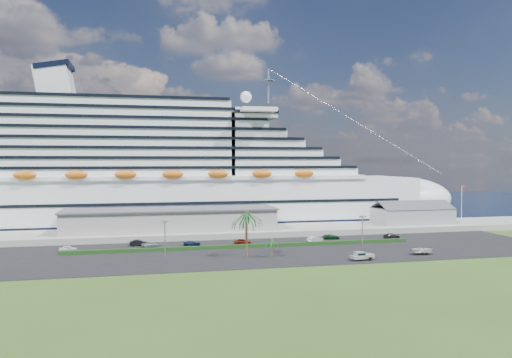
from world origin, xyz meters
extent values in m
plane|color=#334F1A|center=(0.00, 0.00, 0.00)|extent=(420.00, 420.00, 0.00)
cube|color=black|center=(0.00, 11.00, 0.06)|extent=(140.00, 38.00, 0.12)
cube|color=gray|center=(0.00, 40.00, 0.90)|extent=(240.00, 20.00, 1.80)
cube|color=black|center=(0.00, 130.00, 0.01)|extent=(420.00, 160.00, 0.02)
cube|color=silver|center=(-20.00, 64.00, 8.00)|extent=(160.00, 30.00, 16.00)
ellipsoid|color=silver|center=(60.00, 64.00, 8.00)|extent=(40.00, 30.00, 16.00)
cube|color=black|center=(-20.00, 64.00, 1.20)|extent=(164.00, 30.60, 2.40)
cube|color=silver|center=(-32.00, 64.00, 29.60)|extent=(128.00, 26.00, 24.80)
cube|color=silver|center=(2.80, 64.00, 37.40)|extent=(14.00, 38.00, 3.20)
cube|color=silver|center=(-60.00, 64.00, 47.00)|extent=(11.58, 14.00, 11.58)
cylinder|color=gray|center=(10.00, 64.00, 48.00)|extent=(0.70, 0.70, 12.00)
ellipsoid|color=#C35C12|center=(-24.00, 48.20, 17.80)|extent=(90.00, 2.40, 2.60)
ellipsoid|color=#C35C12|center=(-24.00, 79.80, 17.80)|extent=(90.00, 2.40, 2.60)
cube|color=black|center=(-20.00, 64.00, 8.80)|extent=(144.00, 30.40, 0.90)
cube|color=gray|center=(-25.00, 40.00, 4.80)|extent=(60.00, 14.00, 6.00)
cube|color=#4C4C54|center=(-25.00, 40.00, 7.90)|extent=(61.00, 15.00, 0.40)
cube|color=gray|center=(52.00, 40.00, 4.20)|extent=(24.00, 12.00, 4.80)
cube|color=#4C4C54|center=(52.00, 37.00, 7.80)|extent=(24.00, 6.31, 2.74)
cube|color=#4C4C54|center=(52.00, 43.00, 7.80)|extent=(24.00, 6.31, 2.74)
cylinder|color=silver|center=(70.00, 40.00, 7.80)|extent=(0.16, 0.16, 12.00)
cube|color=red|center=(70.50, 40.00, 13.40)|extent=(1.00, 0.04, 0.70)
cube|color=black|center=(-8.00, 16.00, 0.57)|extent=(88.00, 1.10, 0.90)
cylinder|color=gray|center=(-28.00, 8.00, 4.12)|extent=(0.24, 0.24, 8.00)
cube|color=gray|center=(-28.00, 8.00, 8.22)|extent=(1.60, 0.35, 0.35)
cylinder|color=gray|center=(20.00, 8.00, 4.12)|extent=(0.24, 0.24, 8.00)
cube|color=gray|center=(20.00, 8.00, 8.22)|extent=(1.60, 0.35, 0.35)
cylinder|color=#47301E|center=(-10.00, 4.00, 5.25)|extent=(0.54, 0.54, 10.50)
sphere|color=#47301E|center=(-10.00, 4.00, 10.50)|extent=(0.98, 0.98, 0.98)
cylinder|color=#47301E|center=(-4.50, 2.50, 2.10)|extent=(0.35, 0.35, 4.20)
sphere|color=#47301E|center=(-4.50, 2.50, 4.20)|extent=(0.73, 0.73, 0.73)
imported|color=white|center=(-50.48, 20.43, 0.84)|extent=(4.32, 2.00, 1.43)
imported|color=black|center=(-33.95, 24.95, 0.90)|extent=(4.75, 1.70, 1.56)
imported|color=gray|center=(-31.03, 22.54, 0.76)|extent=(5.08, 3.71, 1.28)
imported|color=#132142|center=(-20.64, 22.27, 0.77)|extent=(4.72, 2.57, 1.30)
imported|color=maroon|center=(-7.58, 21.12, 0.91)|extent=(4.76, 2.16, 1.58)
imported|color=silver|center=(12.26, 20.99, 0.90)|extent=(4.98, 3.47, 1.56)
imported|color=#0D3414|center=(18.32, 24.62, 0.77)|extent=(4.98, 2.85, 1.31)
imported|color=black|center=(35.35, 22.10, 0.84)|extent=(5.29, 3.02, 1.44)
cylinder|color=black|center=(12.42, -5.60, 0.50)|extent=(0.78, 0.35, 0.76)
cylinder|color=black|center=(12.42, -3.80, 0.50)|extent=(0.78, 0.35, 0.76)
cylinder|color=black|center=(15.73, -5.60, 0.50)|extent=(0.78, 0.35, 0.76)
cylinder|color=black|center=(15.73, -3.80, 0.50)|extent=(0.78, 0.35, 0.76)
cube|color=silver|center=(14.22, -4.70, 0.83)|extent=(5.29, 2.49, 0.66)
cube|color=silver|center=(15.59, -4.70, 1.21)|extent=(2.47, 2.10, 0.52)
cube|color=silver|center=(13.56, -4.70, 1.49)|extent=(2.28, 2.03, 0.90)
cube|color=black|center=(13.56, -4.70, 1.58)|extent=(2.10, 2.06, 0.52)
cube|color=silver|center=(12.05, -4.70, 1.02)|extent=(1.06, 1.88, 0.33)
cube|color=gray|center=(30.73, -1.64, 0.68)|extent=(4.79, 2.08, 0.12)
cylinder|color=gray|center=(28.60, -1.64, 0.68)|extent=(2.23, 0.25, 0.08)
cylinder|color=black|center=(31.13, -2.56, 0.44)|extent=(0.66, 0.27, 0.65)
cylinder|color=black|center=(31.13, -0.73, 0.44)|extent=(0.66, 0.27, 0.65)
imported|color=white|center=(30.73, -1.64, 1.27)|extent=(5.41, 4.06, 1.07)
camera|label=1|loc=(-32.24, -105.75, 22.00)|focal=35.00mm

